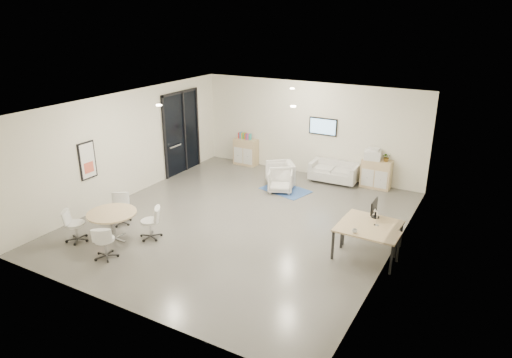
{
  "coord_description": "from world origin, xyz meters",
  "views": [
    {
      "loc": [
        5.87,
        -9.68,
        5.39
      ],
      "look_at": [
        0.2,
        0.4,
        1.12
      ],
      "focal_mm": 32.0,
      "sensor_mm": 36.0,
      "label": 1
    }
  ],
  "objects_px": {
    "desk_rear": "(373,222)",
    "sideboard_right": "(376,174)",
    "loveseat": "(334,173)",
    "desk_front": "(366,234)",
    "armchair_right": "(280,180)",
    "sideboard_left": "(246,152)",
    "armchair_left": "(280,173)",
    "round_table": "(112,216)"
  },
  "relations": [
    {
      "from": "loveseat",
      "to": "desk_front",
      "type": "relative_size",
      "value": 1.1
    },
    {
      "from": "desk_rear",
      "to": "desk_front",
      "type": "relative_size",
      "value": 0.95
    },
    {
      "from": "sideboard_left",
      "to": "loveseat",
      "type": "bearing_deg",
      "value": -2.38
    },
    {
      "from": "sideboard_right",
      "to": "desk_rear",
      "type": "distance_m",
      "value": 4.06
    },
    {
      "from": "sideboard_right",
      "to": "armchair_right",
      "type": "xyz_separation_m",
      "value": [
        -2.53,
        -1.81,
        -0.08
      ]
    },
    {
      "from": "loveseat",
      "to": "armchair_right",
      "type": "distance_m",
      "value": 2.04
    },
    {
      "from": "sideboard_left",
      "to": "sideboard_right",
      "type": "xyz_separation_m",
      "value": [
        4.87,
        -0.0,
        -0.02
      ]
    },
    {
      "from": "sideboard_right",
      "to": "armchair_left",
      "type": "height_order",
      "value": "sideboard_right"
    },
    {
      "from": "loveseat",
      "to": "armchair_left",
      "type": "xyz_separation_m",
      "value": [
        -1.44,
        -1.17,
        0.11
      ]
    },
    {
      "from": "armchair_left",
      "to": "round_table",
      "type": "distance_m",
      "value": 5.78
    },
    {
      "from": "armchair_right",
      "to": "desk_front",
      "type": "distance_m",
      "value": 4.62
    },
    {
      "from": "loveseat",
      "to": "desk_front",
      "type": "distance_m",
      "value": 5.17
    },
    {
      "from": "sideboard_right",
      "to": "round_table",
      "type": "distance_m",
      "value": 8.24
    },
    {
      "from": "armchair_left",
      "to": "armchair_right",
      "type": "relative_size",
      "value": 1.12
    },
    {
      "from": "sideboard_left",
      "to": "round_table",
      "type": "distance_m",
      "value": 6.76
    },
    {
      "from": "loveseat",
      "to": "desk_rear",
      "type": "bearing_deg",
      "value": -59.92
    },
    {
      "from": "sideboard_left",
      "to": "round_table",
      "type": "xyz_separation_m",
      "value": [
        0.15,
        -6.76,
        0.16
      ]
    },
    {
      "from": "armchair_right",
      "to": "desk_front",
      "type": "bearing_deg",
      "value": -61.5
    },
    {
      "from": "sideboard_left",
      "to": "armchair_left",
      "type": "xyz_separation_m",
      "value": [
        2.07,
        -1.31,
        -0.06
      ]
    },
    {
      "from": "round_table",
      "to": "sideboard_right",
      "type": "bearing_deg",
      "value": 55.07
    },
    {
      "from": "sideboard_left",
      "to": "desk_front",
      "type": "distance_m",
      "value": 7.57
    },
    {
      "from": "sideboard_left",
      "to": "sideboard_right",
      "type": "distance_m",
      "value": 4.87
    },
    {
      "from": "desk_rear",
      "to": "sideboard_left",
      "type": "bearing_deg",
      "value": 148.84
    },
    {
      "from": "round_table",
      "to": "armchair_right",
      "type": "bearing_deg",
      "value": 66.17
    },
    {
      "from": "sideboard_right",
      "to": "loveseat",
      "type": "bearing_deg",
      "value": -173.97
    },
    {
      "from": "sideboard_right",
      "to": "desk_front",
      "type": "height_order",
      "value": "sideboard_right"
    },
    {
      "from": "armchair_left",
      "to": "desk_rear",
      "type": "bearing_deg",
      "value": 17.73
    },
    {
      "from": "armchair_right",
      "to": "desk_front",
      "type": "xyz_separation_m",
      "value": [
        3.59,
        -2.88,
        0.29
      ]
    },
    {
      "from": "loveseat",
      "to": "desk_rear",
      "type": "distance_m",
      "value": 4.47
    },
    {
      "from": "armchair_left",
      "to": "sideboard_left",
      "type": "bearing_deg",
      "value": -160.18
    },
    {
      "from": "desk_rear",
      "to": "sideboard_right",
      "type": "bearing_deg",
      "value": 106.93
    },
    {
      "from": "sideboard_right",
      "to": "desk_front",
      "type": "distance_m",
      "value": 4.82
    },
    {
      "from": "sideboard_right",
      "to": "desk_rear",
      "type": "relative_size",
      "value": 0.68
    },
    {
      "from": "round_table",
      "to": "desk_front",
      "type": "bearing_deg",
      "value": 19.66
    },
    {
      "from": "sideboard_right",
      "to": "desk_front",
      "type": "bearing_deg",
      "value": -77.28
    },
    {
      "from": "sideboard_left",
      "to": "armchair_right",
      "type": "distance_m",
      "value": 2.96
    },
    {
      "from": "armchair_left",
      "to": "round_table",
      "type": "relative_size",
      "value": 0.71
    },
    {
      "from": "sideboard_left",
      "to": "sideboard_right",
      "type": "height_order",
      "value": "sideboard_left"
    },
    {
      "from": "loveseat",
      "to": "round_table",
      "type": "relative_size",
      "value": 1.32
    },
    {
      "from": "sideboard_right",
      "to": "desk_front",
      "type": "xyz_separation_m",
      "value": [
        1.06,
        -4.69,
        0.2
      ]
    },
    {
      "from": "desk_rear",
      "to": "armchair_left",
      "type": "bearing_deg",
      "value": 148.11
    },
    {
      "from": "sideboard_left",
      "to": "armchair_right",
      "type": "bearing_deg",
      "value": -37.79
    }
  ]
}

